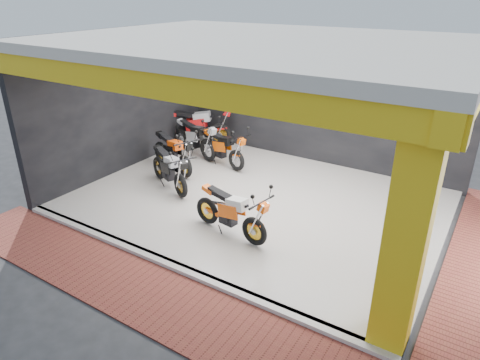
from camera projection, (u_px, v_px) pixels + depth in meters
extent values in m
plane|color=#2D2D30|center=(206.00, 242.00, 8.48)|extent=(80.00, 80.00, 0.00)
cube|color=white|center=(257.00, 201.00, 10.00)|extent=(8.00, 6.00, 0.10)
cube|color=beige|center=(260.00, 43.00, 8.54)|extent=(8.40, 6.40, 0.20)
cube|color=black|center=(315.00, 102.00, 11.69)|extent=(8.20, 0.20, 3.50)
cube|color=black|center=(125.00, 106.00, 11.31)|extent=(0.20, 6.20, 3.50)
cube|color=gold|center=(407.00, 237.00, 5.35)|extent=(0.50, 0.50, 3.50)
cube|color=gold|center=(159.00, 84.00, 6.36)|extent=(8.40, 0.30, 0.40)
cube|color=gold|center=(480.00, 79.00, 6.71)|extent=(0.30, 6.40, 0.40)
cube|color=white|center=(172.00, 265.00, 7.68)|extent=(8.00, 0.20, 0.10)
cube|color=maroon|center=(141.00, 291.00, 7.09)|extent=(9.00, 1.40, 0.03)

